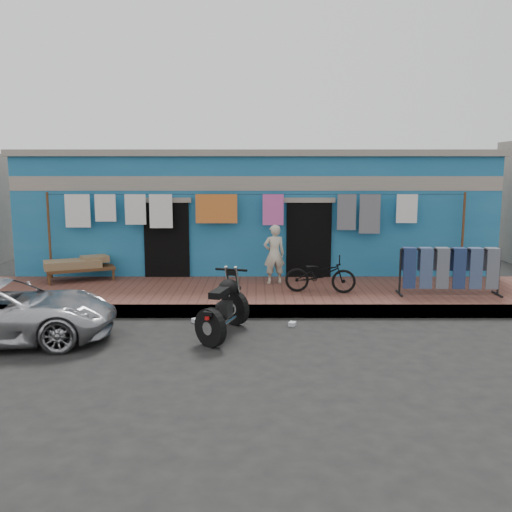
{
  "coord_description": "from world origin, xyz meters",
  "views": [
    {
      "loc": [
        0.0,
        -8.75,
        2.8
      ],
      "look_at": [
        0.0,
        2.0,
        1.15
      ],
      "focal_mm": 38.0,
      "sensor_mm": 36.0,
      "label": 1
    }
  ],
  "objects": [
    {
      "name": "building",
      "position": [
        -0.0,
        6.99,
        1.69
      ],
      "size": [
        12.2,
        5.2,
        3.36
      ],
      "color": "#1C6292",
      "rests_on": "ground"
    },
    {
      "name": "car",
      "position": [
        -4.26,
        0.01,
        0.54
      ],
      "size": [
        4.04,
        2.26,
        1.08
      ],
      "primitive_type": "imported",
      "rotation": [
        0.0,
        0.0,
        1.71
      ],
      "color": "#B6B6BB",
      "rests_on": "ground"
    },
    {
      "name": "clothesline",
      "position": [
        -0.52,
        4.25,
        1.82
      ],
      "size": [
        10.06,
        0.06,
        2.1
      ],
      "color": "brown",
      "rests_on": "sidewalk"
    },
    {
      "name": "litter_b",
      "position": [
        0.67,
        0.95,
        0.04
      ],
      "size": [
        0.16,
        0.18,
        0.08
      ],
      "primitive_type": "cube",
      "rotation": [
        0.0,
        0.0,
        1.21
      ],
      "color": "silver",
      "rests_on": "ground"
    },
    {
      "name": "sidewalk",
      "position": [
        0.0,
        3.0,
        0.12
      ],
      "size": [
        28.0,
        3.0,
        0.25
      ],
      "primitive_type": "cube",
      "color": "brown",
      "rests_on": "ground"
    },
    {
      "name": "ground",
      "position": [
        0.0,
        0.0,
        0.0
      ],
      "size": [
        80.0,
        80.0,
        0.0
      ],
      "primitive_type": "plane",
      "color": "black",
      "rests_on": "ground"
    },
    {
      "name": "motorcycle",
      "position": [
        -0.57,
        0.39,
        0.55
      ],
      "size": [
        1.44,
        1.99,
        1.1
      ],
      "primitive_type": null,
      "rotation": [
        0.0,
        0.0,
        -0.26
      ],
      "color": "black",
      "rests_on": "ground"
    },
    {
      "name": "litter_c",
      "position": [
        -0.69,
        0.56,
        0.04
      ],
      "size": [
        0.21,
        0.24,
        0.08
      ],
      "primitive_type": "cube",
      "rotation": [
        0.0,
        0.0,
        1.81
      ],
      "color": "silver",
      "rests_on": "ground"
    },
    {
      "name": "litter_a",
      "position": [
        -1.12,
        1.2,
        0.04
      ],
      "size": [
        0.22,
        0.22,
        0.08
      ],
      "primitive_type": "cube",
      "rotation": [
        0.0,
        0.0,
        0.74
      ],
      "color": "silver",
      "rests_on": "ground"
    },
    {
      "name": "jeans_rack",
      "position": [
        4.07,
        2.46,
        0.77
      ],
      "size": [
        2.2,
        0.6,
        1.04
      ],
      "primitive_type": null,
      "rotation": [
        0.0,
        0.0,
        -0.04
      ],
      "color": "black",
      "rests_on": "sidewalk"
    },
    {
      "name": "bicycle",
      "position": [
        1.38,
        2.7,
        0.73
      ],
      "size": [
        1.56,
        0.74,
        0.97
      ],
      "primitive_type": "imported",
      "rotation": [
        0.0,
        0.0,
        1.42
      ],
      "color": "black",
      "rests_on": "sidewalk"
    },
    {
      "name": "charpoy",
      "position": [
        -4.2,
        3.99,
        0.52
      ],
      "size": [
        2.2,
        1.98,
        0.55
      ],
      "primitive_type": null,
      "rotation": [
        0.0,
        0.0,
        0.42
      ],
      "color": "brown",
      "rests_on": "sidewalk"
    },
    {
      "name": "curb",
      "position": [
        0.0,
        1.55,
        0.12
      ],
      "size": [
        28.0,
        0.1,
        0.25
      ],
      "primitive_type": "cube",
      "color": "gray",
      "rests_on": "ground"
    },
    {
      "name": "seated_person",
      "position": [
        0.42,
        3.66,
        0.94
      ],
      "size": [
        0.55,
        0.41,
        1.38
      ],
      "primitive_type": "imported",
      "rotation": [
        0.0,
        0.0,
        3.32
      ],
      "color": "beige",
      "rests_on": "sidewalk"
    }
  ]
}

